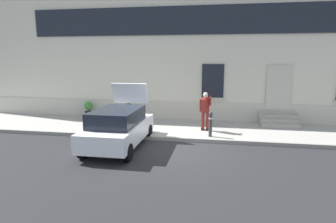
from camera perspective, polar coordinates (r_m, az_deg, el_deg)
ground_plane at (r=11.09m, az=1.31°, el=-7.18°), size 80.00×80.00×0.00m
sidewalk at (r=13.74m, az=3.10°, el=-3.38°), size 24.00×3.60×0.15m
curb_edge at (r=11.95m, az=2.00°, el=-5.49°), size 24.00×0.12×0.15m
building_facade at (r=15.81m, az=4.39°, el=11.78°), size 24.00×1.52×7.50m
entrance_stoop at (r=15.13m, az=20.72°, el=-1.53°), size 1.76×1.28×0.64m
hatchback_car_white at (r=11.12m, az=-9.63°, el=-3.00°), size 1.80×4.07×2.34m
bollard_near_person at (r=12.09m, az=8.30°, el=-2.29°), size 0.15×0.15×1.04m
bollard_far_left at (r=12.61m, az=-6.83°, el=-1.72°), size 0.15×0.15×1.04m
person_on_phone at (r=12.95m, az=7.33°, el=0.54°), size 0.51×0.52×1.74m
planter_charcoal at (r=16.49m, az=-15.24°, el=0.48°), size 0.44×0.44×0.86m
planter_cream at (r=15.51m, az=-7.70°, el=0.14°), size 0.44×0.44×0.86m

